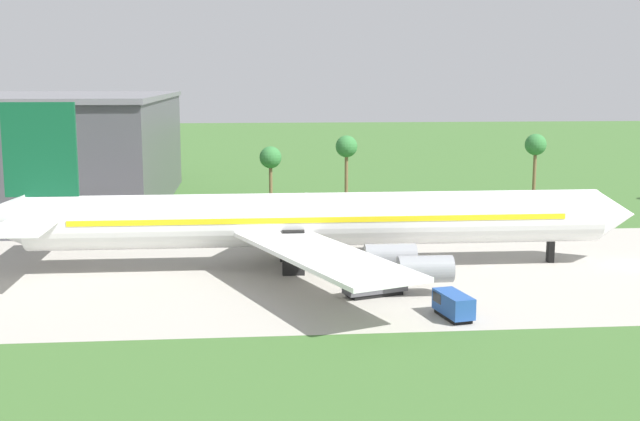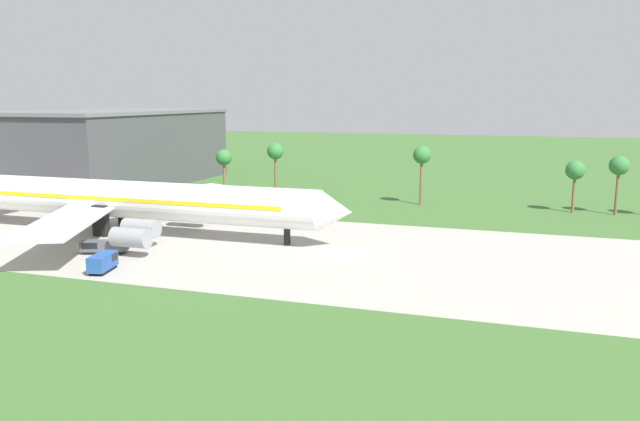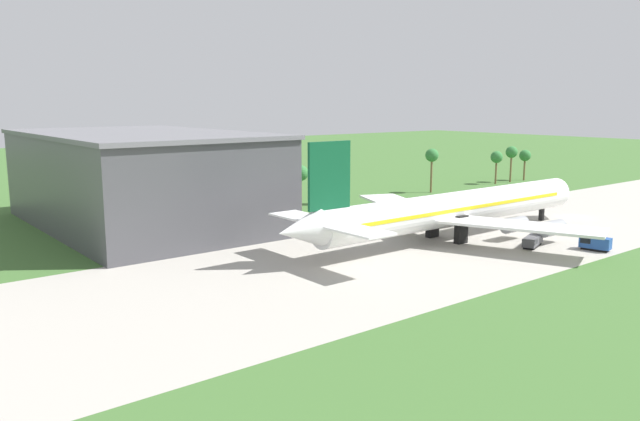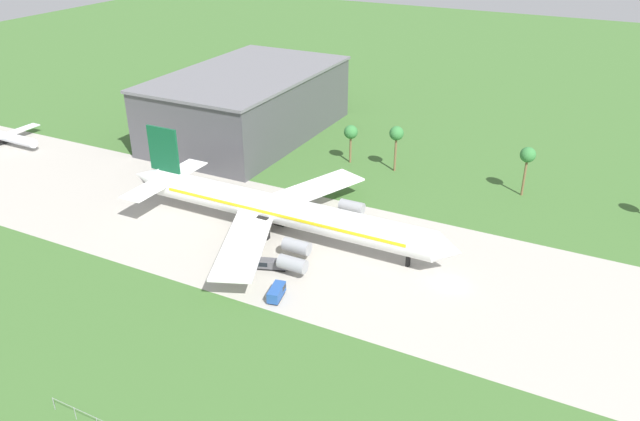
% 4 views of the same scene
% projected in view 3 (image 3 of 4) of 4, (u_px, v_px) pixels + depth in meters
% --- Properties ---
extents(ground_plane, '(600.00, 600.00, 0.00)m').
position_uv_depth(ground_plane, '(575.00, 217.00, 134.14)').
color(ground_plane, '#3D662D').
extents(taxiway_strip, '(320.00, 44.00, 0.02)m').
position_uv_depth(taxiway_strip, '(575.00, 217.00, 134.14)').
color(taxiway_strip, '#A8A399').
rests_on(taxiway_strip, ground_plane).
extents(jet_airliner, '(76.45, 54.16, 18.70)m').
position_uv_depth(jet_airliner, '(454.00, 209.00, 111.89)').
color(jet_airliner, white).
rests_on(jet_airliner, ground_plane).
extents(baggage_tug, '(6.66, 3.98, 1.82)m').
position_uv_depth(baggage_tug, '(532.00, 241.00, 106.15)').
color(baggage_tug, black).
rests_on(baggage_tug, ground_plane).
extents(fuel_truck, '(2.93, 5.11, 2.28)m').
position_uv_depth(fuel_truck, '(594.00, 243.00, 103.80)').
color(fuel_truck, black).
rests_on(fuel_truck, ground_plane).
extents(terminal_building, '(36.72, 61.20, 18.60)m').
position_uv_depth(terminal_building, '(140.00, 178.00, 124.85)').
color(terminal_building, '#47474C').
rests_on(terminal_building, ground_plane).
extents(palm_tree_row, '(91.79, 3.60, 12.02)m').
position_uv_depth(palm_tree_row, '(445.00, 159.00, 172.43)').
color(palm_tree_row, brown).
rests_on(palm_tree_row, ground_plane).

